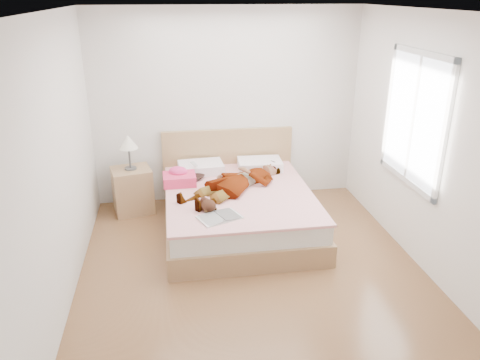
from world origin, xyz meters
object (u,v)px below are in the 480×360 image
(phone, at_px, (194,164))
(magazine, at_px, (220,217))
(plush_toy, at_px, (208,205))
(nightstand, at_px, (132,187))
(towel, at_px, (179,177))
(coffee_mug, at_px, (211,207))
(bed, at_px, (238,206))
(woman, at_px, (237,179))

(phone, distance_m, magazine, 1.23)
(plush_toy, bearing_deg, nightstand, 126.56)
(towel, height_order, magazine, towel)
(magazine, relative_size, nightstand, 0.49)
(coffee_mug, bearing_deg, magazine, -67.88)
(bed, relative_size, nightstand, 1.97)
(woman, distance_m, phone, 0.64)
(towel, distance_m, plush_toy, 0.88)
(phone, relative_size, magazine, 0.19)
(phone, bearing_deg, bed, -81.47)
(woman, height_order, phone, woman)
(woman, xyz_separation_m, nightstand, (-1.32, 0.60, -0.27))
(phone, bearing_deg, towel, -177.35)
(bed, relative_size, plush_toy, 7.74)
(bed, relative_size, towel, 5.10)
(bed, height_order, magazine, bed)
(woman, relative_size, magazine, 3.17)
(coffee_mug, bearing_deg, woman, 58.26)
(woman, relative_size, bed, 0.79)
(phone, distance_m, bed, 0.79)
(phone, relative_size, coffee_mug, 0.82)
(towel, bearing_deg, plush_toy, -71.19)
(magazine, bearing_deg, plush_toy, 118.82)
(magazine, bearing_deg, towel, 110.83)
(woman, bearing_deg, nightstand, -153.47)
(bed, xyz_separation_m, magazine, (-0.31, -0.75, 0.24))
(towel, xyz_separation_m, plush_toy, (0.28, -0.83, -0.01))
(phone, xyz_separation_m, nightstand, (-0.82, 0.20, -0.35))
(nightstand, bearing_deg, coffee_mug, -52.74)
(coffee_mug, bearing_deg, towel, 110.55)
(woman, distance_m, magazine, 0.87)
(magazine, xyz_separation_m, nightstand, (-1.00, 1.40, -0.17))
(magazine, distance_m, coffee_mug, 0.20)
(towel, bearing_deg, phone, 41.67)
(bed, height_order, coffee_mug, bed)
(woman, height_order, magazine, woman)
(woman, bearing_deg, towel, -146.37)
(coffee_mug, height_order, nightstand, nightstand)
(bed, relative_size, magazine, 4.02)
(coffee_mug, bearing_deg, bed, 56.17)
(woman, distance_m, nightstand, 1.47)
(towel, relative_size, nightstand, 0.39)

